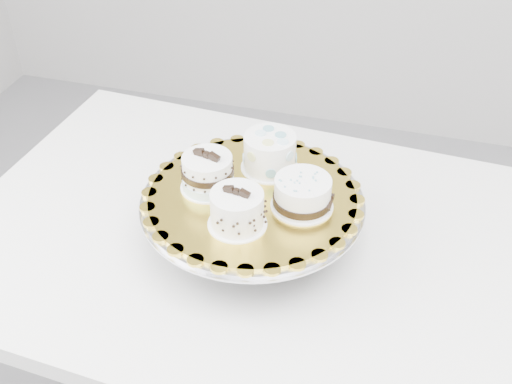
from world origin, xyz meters
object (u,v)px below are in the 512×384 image
(cake_stand, at_px, (252,212))
(cake_board, at_px, (252,196))
(table, at_px, (263,265))
(cake_swirl, at_px, (237,210))
(cake_banded, at_px, (208,174))
(cake_ribbon, at_px, (303,194))
(cake_dots, at_px, (270,152))

(cake_stand, relative_size, cake_board, 1.09)
(table, distance_m, cake_swirl, 0.25)
(cake_stand, height_order, cake_banded, cake_banded)
(cake_banded, relative_size, cake_ribbon, 0.95)
(cake_banded, xyz_separation_m, cake_dots, (0.09, 0.09, 0.01))
(cake_swirl, xyz_separation_m, cake_dots, (0.01, 0.17, 0.00))
(cake_ribbon, bearing_deg, cake_dots, 132.42)
(cake_ribbon, bearing_deg, cake_banded, 178.36)
(cake_swirl, bearing_deg, table, 91.28)
(cake_swirl, height_order, cake_ribbon, cake_swirl)
(cake_ribbon, bearing_deg, cake_swirl, -140.30)
(table, height_order, cake_board, cake_board)
(cake_ribbon, bearing_deg, cake_board, 176.95)
(cake_stand, relative_size, cake_swirl, 3.95)
(cake_stand, distance_m, cake_banded, 0.11)
(cake_board, height_order, cake_banded, cake_banded)
(cake_swirl, bearing_deg, cake_board, 97.83)
(cake_banded, xyz_separation_m, cake_ribbon, (0.18, -0.01, -0.00))
(cake_stand, bearing_deg, cake_banded, 179.51)
(cake_swirl, distance_m, cake_dots, 0.17)
(cake_banded, height_order, cake_ribbon, cake_banded)
(cake_dots, bearing_deg, cake_stand, -84.19)
(cake_board, bearing_deg, cake_dots, 84.85)
(cake_stand, relative_size, cake_banded, 3.71)
(table, bearing_deg, cake_ribbon, -17.58)
(cake_stand, height_order, cake_dots, cake_dots)
(cake_banded, bearing_deg, cake_ribbon, 12.34)
(cake_dots, xyz_separation_m, cake_ribbon, (0.09, -0.09, -0.01))
(cake_stand, bearing_deg, cake_ribbon, -3.47)
(table, relative_size, cake_swirl, 12.06)
(table, height_order, cake_stand, cake_stand)
(table, height_order, cake_dots, cake_dots)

